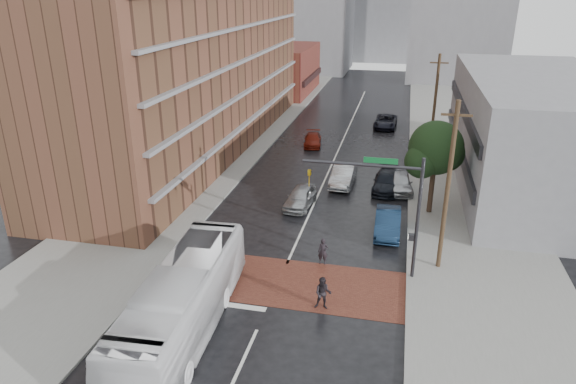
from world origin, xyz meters
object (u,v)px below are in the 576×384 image
Objects in this scene: car_travel_c at (313,140)px; car_parked_near at (388,222)px; pedestrian_b at (323,293)px; car_travel_b at (343,175)px; suv_travel at (386,121)px; car_parked_far at (400,182)px; car_parked_mid at (386,182)px; transit_bus at (183,302)px; pedestrian_a at (323,252)px; car_travel_a at (300,197)px.

car_travel_c is 0.89× the size of car_parked_near.
pedestrian_b is 18.01m from car_travel_b.
car_travel_c is 0.80× the size of suv_travel.
car_travel_b is at bearing 166.51° from car_parked_far.
transit_bus is at bearing -109.87° from car_parked_mid.
suv_travel is 20.12m from car_parked_mid.
pedestrian_b is 37.62m from suv_travel.
transit_bus is 15.82m from car_parked_near.
car_parked_far reaches higher than car_parked_mid.
pedestrian_b reaches higher than car_parked_mid.
transit_bus is 2.48× the size of car_travel_b.
car_parked_near is at bearing 50.48° from pedestrian_a.
transit_bus is 21.98m from car_travel_b.
car_parked_near is at bearing 52.17° from transit_bus.
car_parked_near is at bearing -84.38° from car_parked_mid.
pedestrian_a is 24.52m from car_travel_c.
transit_bus is 2.78× the size of car_travel_a.
car_travel_a is 25.46m from suv_travel.
transit_bus is at bearing -128.68° from pedestrian_a.
car_travel_c is 0.95× the size of car_parked_far.
car_travel_c is 20.77m from car_parked_near.
car_parked_mid is at bearing -84.34° from suv_travel.
car_parked_far is (9.62, 20.92, -0.96)m from transit_bus.
car_parked_far is at bearing -81.22° from suv_travel.
car_travel_c is (0.47, 31.93, -1.10)m from transit_bus.
pedestrian_a reaches higher than car_travel_a.
pedestrian_b is 0.36× the size of car_parked_mid.
car_travel_b is at bearing 87.58° from pedestrian_a.
car_travel_c is at bearing 114.97° from car_travel_b.
pedestrian_a is (5.41, 7.92, -0.89)m from transit_bus.
car_parked_near reaches higher than car_travel_c.
car_parked_far is at bearing 62.14° from transit_bus.
pedestrian_a is at bearing -125.97° from car_parked_near.
car_parked_mid is (3.56, -0.47, -0.10)m from car_travel_b.
car_travel_c is at bearing 85.99° from transit_bus.
transit_bus reaches higher than car_travel_a.
pedestrian_a reaches higher than car_parked_near.
car_parked_near reaches higher than car_travel_a.
suv_travel is at bearing 92.23° from car_parked_near.
car_parked_mid is at bearing 92.53° from car_parked_near.
suv_travel is (7.03, 9.08, 0.12)m from car_travel_c.
car_parked_near is at bearing 71.30° from pedestrian_b.
car_parked_near is 0.95× the size of car_parked_mid.
car_parked_far is at bearing 2.29° from car_parked_mid.
car_travel_b is at bearing 69.16° from car_travel_a.
transit_bus reaches higher than car_travel_b.
car_parked_far is (1.10, 0.00, 0.04)m from car_parked_mid.
car_parked_far is (0.64, 7.94, -0.02)m from car_parked_near.
pedestrian_a is 6.19m from car_parked_near.
pedestrian_a is 33.16m from suv_travel.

